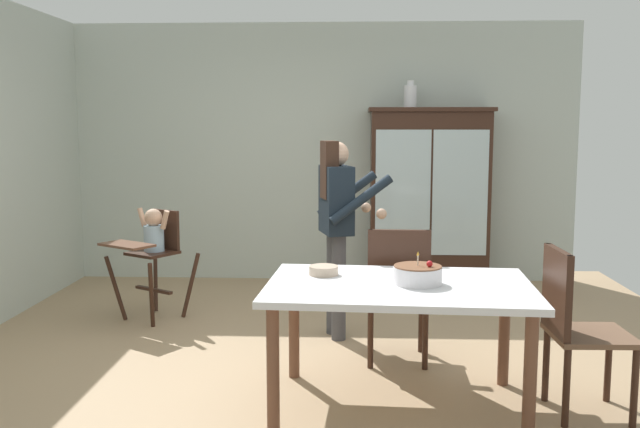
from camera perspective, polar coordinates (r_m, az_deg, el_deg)
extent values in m
plane|color=tan|center=(5.05, -1.13, -11.79)|extent=(6.24, 6.24, 0.00)
cube|color=beige|center=(7.40, 0.15, 4.99)|extent=(5.32, 0.06, 2.70)
cube|color=#382116|center=(7.22, 8.88, 1.18)|extent=(1.19, 0.42, 1.78)
cube|color=#382116|center=(7.18, 9.02, 8.42)|extent=(1.25, 0.48, 0.04)
cube|color=silver|center=(6.97, 6.78, 1.73)|extent=(0.54, 0.01, 1.25)
cube|color=silver|center=(7.03, 11.37, 1.69)|extent=(0.54, 0.01, 1.25)
cube|color=#382116|center=(7.21, 8.89, 1.88)|extent=(1.11, 0.36, 0.02)
cylinder|color=white|center=(7.16, 7.39, 9.49)|extent=(0.13, 0.13, 0.22)
cylinder|color=white|center=(7.17, 7.41, 10.57)|extent=(0.07, 0.07, 0.05)
cylinder|color=#382116|center=(6.17, -16.34, -5.84)|extent=(0.18, 0.08, 0.56)
cylinder|color=#382116|center=(5.84, -13.61, -6.48)|extent=(0.08, 0.19, 0.56)
cylinder|color=#382116|center=(6.44, -13.29, -5.17)|extent=(0.08, 0.19, 0.56)
cylinder|color=#382116|center=(6.13, -10.52, -5.74)|extent=(0.18, 0.08, 0.56)
cube|color=#382116|center=(6.15, -13.43, -6.05)|extent=(0.38, 0.26, 0.02)
cube|color=#382116|center=(6.08, -13.52, -3.11)|extent=(0.47, 0.47, 0.02)
cube|color=#382116|center=(6.15, -12.49, -1.23)|extent=(0.27, 0.19, 0.34)
cube|color=brown|center=(5.89, -15.51, -2.45)|extent=(0.50, 0.44, 0.02)
cylinder|color=#9EBCD1|center=(6.07, -13.41, -1.95)|extent=(0.17, 0.17, 0.22)
sphere|color=tan|center=(6.05, -13.46, -0.29)|extent=(0.15, 0.15, 0.15)
cylinder|color=tan|center=(6.15, -14.33, -0.26)|extent=(0.10, 0.09, 0.17)
cylinder|color=tan|center=(5.95, -12.56, -0.46)|extent=(0.10, 0.09, 0.17)
cylinder|color=#47474C|center=(5.38, 1.54, -6.03)|extent=(0.11, 0.11, 0.82)
cylinder|color=#47474C|center=(5.54, 1.10, -5.64)|extent=(0.11, 0.11, 0.82)
cube|color=#19232D|center=(5.35, 1.34, 1.18)|extent=(0.29, 0.40, 0.52)
cube|color=white|center=(5.37, 2.41, 1.20)|extent=(0.02, 0.06, 0.49)
sphere|color=tan|center=(5.32, 1.35, 4.93)|extent=(0.19, 0.19, 0.19)
cube|color=#382319|center=(5.31, 0.77, 3.63)|extent=(0.15, 0.22, 0.44)
cylinder|color=#19232D|center=(5.19, 3.38, 1.17)|extent=(0.49, 0.20, 0.37)
sphere|color=tan|center=(5.25, 5.05, 0.01)|extent=(0.08, 0.08, 0.08)
cylinder|color=#19232D|center=(5.57, 2.23, 1.60)|extent=(0.49, 0.20, 0.37)
sphere|color=tan|center=(5.63, 3.80, 0.52)|extent=(0.08, 0.08, 0.08)
cube|color=silver|center=(4.08, 6.49, -5.94)|extent=(1.58, 1.09, 0.04)
cylinder|color=brown|center=(3.84, -3.86, -12.53)|extent=(0.07, 0.07, 0.70)
cylinder|color=brown|center=(3.86, 16.79, -12.72)|extent=(0.07, 0.07, 0.70)
cylinder|color=brown|center=(4.62, -2.14, -9.07)|extent=(0.07, 0.07, 0.70)
cylinder|color=brown|center=(4.64, 14.82, -9.25)|extent=(0.07, 0.07, 0.70)
cylinder|color=white|center=(4.07, 7.98, -4.99)|extent=(0.28, 0.28, 0.10)
cylinder|color=brown|center=(4.06, 7.99, -4.25)|extent=(0.27, 0.27, 0.01)
cylinder|color=#F2E5CC|center=(4.05, 8.00, -3.78)|extent=(0.01, 0.01, 0.06)
cone|color=yellow|center=(4.05, 8.01, -3.19)|extent=(0.02, 0.02, 0.02)
sphere|color=red|center=(4.03, 8.94, -4.04)|extent=(0.04, 0.04, 0.04)
cylinder|color=#C6AD93|center=(4.28, 0.30, -4.63)|extent=(0.18, 0.18, 0.05)
cylinder|color=#382116|center=(5.20, 8.26, -8.70)|extent=(0.04, 0.04, 0.45)
cylinder|color=#382116|center=(5.18, 4.13, -8.70)|extent=(0.04, 0.04, 0.45)
cylinder|color=#382116|center=(4.84, 8.60, -9.91)|extent=(0.04, 0.04, 0.45)
cylinder|color=#382116|center=(4.83, 4.15, -9.91)|extent=(0.04, 0.04, 0.45)
cube|color=brown|center=(4.94, 6.33, -6.62)|extent=(0.45, 0.45, 0.03)
cube|color=#382116|center=(4.69, 6.47, -4.19)|extent=(0.42, 0.05, 0.48)
cylinder|color=#382116|center=(4.71, 8.79, -4.20)|extent=(0.03, 0.03, 0.48)
cylinder|color=#382116|center=(4.69, 4.15, -4.18)|extent=(0.03, 0.03, 0.48)
cylinder|color=#382116|center=(4.28, 24.31, -12.84)|extent=(0.04, 0.04, 0.45)
cylinder|color=#382116|center=(4.60, 22.48, -11.32)|extent=(0.04, 0.04, 0.45)
cylinder|color=#382116|center=(4.15, 19.48, -13.23)|extent=(0.04, 0.04, 0.45)
cylinder|color=#382116|center=(4.49, 17.98, -11.61)|extent=(0.04, 0.04, 0.45)
cube|color=brown|center=(4.30, 21.21, -9.21)|extent=(0.45, 0.45, 0.03)
cube|color=#382116|center=(4.18, 18.78, -5.99)|extent=(0.05, 0.42, 0.48)
cylinder|color=#382116|center=(4.00, 19.60, -6.60)|extent=(0.03, 0.03, 0.48)
cylinder|color=#382116|center=(4.35, 18.03, -5.42)|extent=(0.03, 0.03, 0.48)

